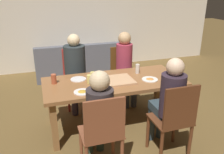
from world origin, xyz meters
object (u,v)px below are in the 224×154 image
object	(u,v)px
plate_2	(150,79)
plate_1	(82,92)
pizza_box_0	(119,80)
drinking_glass_0	(54,79)
chair_2	(103,132)
chair_3	(122,73)
person_2	(99,111)
couch	(83,63)
chair_0	(75,75)
drinking_glass_3	(93,75)
person_1	(169,99)
chair_1	(174,119)
person_0	(76,66)
person_3	(126,63)
drinking_glass_1	(90,79)
plate_0	(78,79)
drinking_glass_2	(138,69)
dining_table	(114,86)

from	to	relation	value
plate_2	plate_1	bearing A→B (deg)	-172.75
pizza_box_0	drinking_glass_0	bearing A→B (deg)	167.87
chair_2	pizza_box_0	distance (m)	1.01
drinking_glass_0	chair_3	bearing A→B (deg)	29.50
pizza_box_0	person_2	bearing A→B (deg)	-124.11
couch	chair_2	bearing A→B (deg)	-97.16
couch	person_2	bearing A→B (deg)	-97.52
chair_0	drinking_glass_3	distance (m)	0.78
chair_2	chair_0	bearing A→B (deg)	90.00
couch	person_1	bearing A→B (deg)	-81.28
plate_2	couch	size ratio (longest dim) A/B	0.11
person_2	plate_1	bearing A→B (deg)	99.68
plate_2	person_1	bearing A→B (deg)	-95.08
chair_1	pizza_box_0	xyz separation A→B (m)	(-0.39, 0.86, 0.20)
person_0	drinking_glass_3	xyz separation A→B (m)	(0.15, -0.58, 0.03)
person_3	drinking_glass_1	xyz separation A→B (m)	(-0.79, -0.70, 0.05)
person_3	drinking_glass_1	size ratio (longest dim) A/B	10.50
chair_1	plate_1	size ratio (longest dim) A/B	4.58
person_2	plate_0	size ratio (longest dim) A/B	5.40
person_1	person_3	xyz separation A→B (m)	(0.00, 1.45, 0.01)
chair_1	drinking_glass_2	distance (m)	1.11
drinking_glass_0	chair_1	bearing A→B (deg)	-39.83
drinking_glass_1	plate_0	bearing A→B (deg)	125.52
drinking_glass_1	plate_1	bearing A→B (deg)	-120.76
plate_0	dining_table	bearing A→B (deg)	-21.24
plate_1	couch	xyz separation A→B (m)	(0.48, 2.54, -0.46)
chair_0	person_0	bearing A→B (deg)	-90.00
drinking_glass_0	drinking_glass_1	distance (m)	0.49
person_2	drinking_glass_0	bearing A→B (deg)	113.85
pizza_box_0	couch	size ratio (longest dim) A/B	0.19
chair_3	drinking_glass_3	size ratio (longest dim) A/B	9.28
chair_3	couch	distance (m)	1.51
person_1	drinking_glass_2	size ratio (longest dim) A/B	8.66
dining_table	drinking_glass_1	xyz separation A→B (m)	(-0.35, 0.01, 0.14)
person_0	pizza_box_0	size ratio (longest dim) A/B	3.19
plate_1	drinking_glass_0	bearing A→B (deg)	127.65
chair_2	drinking_glass_3	xyz separation A→B (m)	(0.15, 1.06, 0.24)
dining_table	drinking_glass_0	bearing A→B (deg)	170.11
person_2	chair_2	bearing A→B (deg)	-90.00
chair_3	plate_2	world-z (taller)	chair_3
person_1	drinking_glass_3	size ratio (longest dim) A/B	12.17
chair_0	drinking_glass_0	bearing A→B (deg)	-118.16
chair_2	plate_2	bearing A→B (deg)	40.03
person_1	person_2	distance (m)	0.87
person_1	pizza_box_0	bearing A→B (deg)	118.76
chair_1	drinking_glass_0	size ratio (longest dim) A/B	7.31
drinking_glass_1	drinking_glass_2	distance (m)	0.80
chair_0	drinking_glass_1	distance (m)	0.91
chair_0	couch	distance (m)	1.48
person_0	pizza_box_0	xyz separation A→B (m)	(0.48, -0.78, -0.01)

